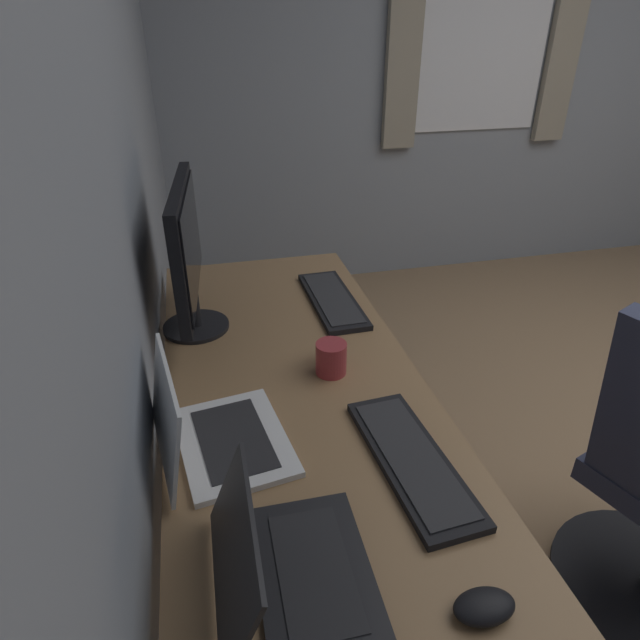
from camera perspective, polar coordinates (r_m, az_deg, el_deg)
The scene contains 14 objects.
wall_back at distance 0.98m, azimuth -25.24°, elevation 11.26°, with size 5.27×0.10×2.60m, color #8C939E.
wall_right at distance 3.87m, azimuth 19.07°, elevation 24.19°, with size 0.10×4.87×2.60m, color #8C939E.
window_panel at distance 3.72m, azimuth 17.27°, elevation 27.10°, with size 0.02×0.81×1.08m, color white.
curtain_near at distance 3.97m, azimuth 24.81°, elevation 25.97°, with size 0.05×0.20×1.24m, color #9E937F.
curtain_far at distance 3.47m, azimuth 9.02°, elevation 27.84°, with size 0.05×0.20×1.24m, color #9E937F.
desk at distance 1.40m, azimuth -2.02°, elevation -10.74°, with size 1.80×0.67×0.73m.
drawer_pedestal at distance 1.75m, azimuth -4.08°, elevation -14.50°, with size 0.40×0.51×0.69m.
monitor_primary at distance 1.58m, azimuth -13.94°, elevation 7.20°, with size 0.53×0.20×0.44m.
laptop_leftmost at distance 1.21m, azimuth -11.89°, elevation -11.48°, with size 0.34×0.31×0.23m.
laptop_left at distance 0.97m, azimuth -3.89°, elevation -24.58°, with size 0.31×0.27×0.19m.
keyboard_main at distance 1.79m, azimuth 1.34°, elevation 2.16°, with size 0.42×0.15×0.02m.
keyboard_spare at distance 1.20m, azimuth 9.75°, elevation -14.43°, with size 0.43×0.17×0.02m.
mouse_main at distance 1.00m, azimuth 17.07°, elevation -27.13°, with size 0.06×0.10×0.03m, color black.
coffee_mug at distance 1.43m, azimuth 1.16°, elevation -4.01°, with size 0.12×0.08×0.09m.
Camera 1 is at (-0.93, 1.99, 1.56)m, focal length 30.08 mm.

